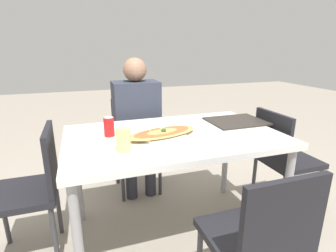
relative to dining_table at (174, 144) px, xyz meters
The scene contains 11 objects.
ground_plane 0.70m from the dining_table, ahead, with size 14.00×14.00×0.00m, color #9E9384.
dining_table is the anchor object (origin of this frame).
chair_far_seated 0.79m from the dining_table, 98.34° to the left, with size 0.40×0.40×0.86m.
chair_near_camera 0.79m from the dining_table, 80.20° to the right, with size 0.40×0.40×0.86m.
chair_side_left 0.91m from the dining_table, behind, with size 0.40×0.40×0.86m.
chair_side_right 0.91m from the dining_table, ahead, with size 0.40×0.40×0.86m.
person_seated 0.66m from the dining_table, 99.71° to the left, with size 0.39×0.29×1.23m.
pizza_main 0.13m from the dining_table, 166.06° to the right, with size 0.52×0.32×0.06m.
soda_can 0.44m from the dining_table, 167.19° to the left, with size 0.07×0.07×0.12m.
drink_glass 0.43m from the dining_table, 152.17° to the right, with size 0.08×0.08×0.13m.
serving_tray 0.57m from the dining_table, 11.90° to the left, with size 0.42×0.34×0.01m.
Camera 1 is at (-0.56, -1.54, 1.32)m, focal length 28.00 mm.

